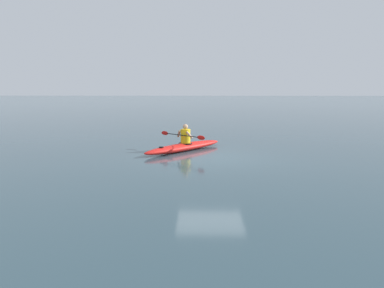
{
  "coord_description": "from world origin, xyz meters",
  "views": [
    {
      "loc": [
        0.41,
        13.61,
        2.67
      ],
      "look_at": [
        0.65,
        1.92,
        0.82
      ],
      "focal_mm": 35.08,
      "sensor_mm": 36.0,
      "label": 1
    }
  ],
  "objects": [
    {
      "name": "kayak",
      "position": [
        1.03,
        -1.48,
        0.16
      ],
      "size": [
        3.3,
        3.59,
        0.32
      ],
      "color": "red",
      "rests_on": "ground"
    },
    {
      "name": "kayaker",
      "position": [
        1.0,
        -1.51,
        0.64
      ],
      "size": [
        1.85,
        1.66,
        0.78
      ],
      "color": "yellow",
      "rests_on": "kayak"
    },
    {
      "name": "ground_plane",
      "position": [
        0.0,
        0.0,
        0.0
      ],
      "size": [
        160.0,
        160.0,
        0.0
      ],
      "primitive_type": "plane",
      "color": "#334C56"
    }
  ]
}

